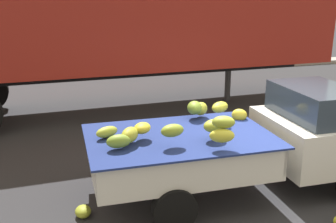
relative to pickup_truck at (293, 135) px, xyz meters
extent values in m
plane|color=#28282B|center=(-0.50, -0.23, -0.89)|extent=(220.00, 220.00, 0.00)
cube|color=gray|center=(-0.50, 10.13, -0.81)|extent=(80.00, 0.80, 0.16)
cube|color=silver|center=(0.62, -0.02, -0.10)|extent=(2.07, 1.83, 0.78)
cube|color=#28333D|center=(0.42, -0.02, 0.55)|extent=(1.16, 1.59, 0.52)
cube|color=silver|center=(-2.02, 0.07, -0.31)|extent=(2.83, 1.86, 0.08)
cube|color=silver|center=(-1.99, 0.93, -0.05)|extent=(2.76, 0.15, 0.44)
cube|color=silver|center=(-2.05, -0.78, -0.05)|extent=(2.76, 0.15, 0.44)
cube|color=silver|center=(-0.66, 0.02, -0.05)|extent=(0.11, 1.76, 0.44)
cube|color=silver|center=(-3.37, 0.12, -0.05)|extent=(0.11, 1.76, 0.44)
cube|color=#B21914|center=(-1.99, 0.96, -0.09)|extent=(2.65, 0.11, 0.07)
cube|color=navy|center=(-2.02, 0.07, 0.18)|extent=(2.95, 1.98, 0.03)
ellipsoid|color=olive|center=(-3.03, -0.22, 0.32)|extent=(0.36, 0.22, 0.19)
ellipsoid|color=olive|center=(-1.50, 0.77, 0.40)|extent=(0.36, 0.43, 0.23)
ellipsoid|color=#ABAB2B|center=(-2.84, -0.08, 0.35)|extent=(0.39, 0.43, 0.22)
ellipsoid|color=#A9AD2D|center=(-1.36, 0.81, 0.36)|extent=(0.36, 0.38, 0.23)
ellipsoid|color=gold|center=(-0.75, 0.54, 0.27)|extent=(0.34, 0.32, 0.22)
ellipsoid|color=gold|center=(-1.64, -0.66, 0.41)|extent=(0.39, 0.27, 0.20)
ellipsoid|color=olive|center=(-1.59, -0.59, 0.58)|extent=(0.38, 0.32, 0.18)
ellipsoid|color=#A2AE32|center=(-3.11, 0.28, 0.30)|extent=(0.41, 0.32, 0.17)
ellipsoid|color=gold|center=(-1.22, 0.33, 0.51)|extent=(0.43, 0.40, 0.18)
ellipsoid|color=#9DA52B|center=(-1.59, -0.26, 0.42)|extent=(0.39, 0.34, 0.19)
ellipsoid|color=olive|center=(-2.27, -0.35, 0.45)|extent=(0.38, 0.28, 0.18)
ellipsoid|color=gold|center=(-2.61, 0.06, 0.38)|extent=(0.37, 0.40, 0.16)
cylinder|color=black|center=(0.70, 0.83, -0.57)|extent=(0.65, 0.22, 0.64)
cylinder|color=black|center=(-2.31, 0.93, -0.57)|extent=(0.65, 0.22, 0.64)
cylinder|color=black|center=(-2.38, -0.77, -0.57)|extent=(0.65, 0.22, 0.64)
cube|color=maroon|center=(-1.91, 5.32, 1.71)|extent=(12.04, 2.69, 2.70)
cube|color=black|center=(-1.91, 5.32, 0.21)|extent=(11.05, 0.58, 0.30)
cylinder|color=#38383A|center=(1.39, 5.37, -0.26)|extent=(0.18, 0.18, 1.25)
ellipsoid|color=#959F29|center=(-3.57, -0.04, -0.80)|extent=(0.25, 0.30, 0.17)
camera|label=1|loc=(-3.92, -5.37, 2.34)|focal=42.08mm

